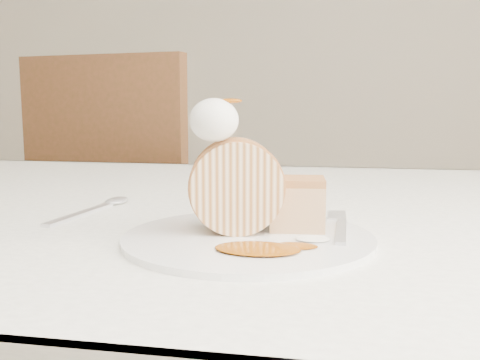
# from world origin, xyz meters

# --- Properties ---
(table) EXTENTS (1.40, 0.90, 0.75)m
(table) POSITION_xyz_m (0.00, 0.20, 0.66)
(table) COLOR white
(table) RESTS_ON ground
(chair_far) EXTENTS (0.54, 0.54, 1.01)m
(chair_far) POSITION_xyz_m (-0.49, 0.95, 0.58)
(chair_far) COLOR brown
(chair_far) RESTS_ON ground
(plate) EXTENTS (0.26, 0.26, 0.01)m
(plate) POSITION_xyz_m (0.03, -0.01, 0.75)
(plate) COLOR white
(plate) RESTS_ON table
(roulade_slice) EXTENTS (0.10, 0.07, 0.09)m
(roulade_slice) POSITION_xyz_m (0.02, 0.01, 0.80)
(roulade_slice) COLOR beige
(roulade_slice) RESTS_ON plate
(cake_chunk) EXTENTS (0.06, 0.05, 0.05)m
(cake_chunk) POSITION_xyz_m (0.08, 0.03, 0.78)
(cake_chunk) COLOR #B07142
(cake_chunk) RESTS_ON plate
(whipped_cream) EXTENTS (0.05, 0.05, 0.04)m
(whipped_cream) POSITION_xyz_m (-0.00, -0.01, 0.87)
(whipped_cream) COLOR white
(whipped_cream) RESTS_ON roulade_slice
(caramel_drizzle) EXTENTS (0.02, 0.02, 0.01)m
(caramel_drizzle) POSITION_xyz_m (0.01, 0.00, 0.89)
(caramel_drizzle) COLOR #8B4105
(caramel_drizzle) RESTS_ON whipped_cream
(caramel_pool) EXTENTS (0.08, 0.06, 0.00)m
(caramel_pool) POSITION_xyz_m (0.05, -0.06, 0.76)
(caramel_pool) COLOR #8B4105
(caramel_pool) RESTS_ON plate
(fork) EXTENTS (0.02, 0.14, 0.00)m
(fork) POSITION_xyz_m (0.12, 0.02, 0.76)
(fork) COLOR silver
(fork) RESTS_ON plate
(spoon) EXTENTS (0.04, 0.16, 0.00)m
(spoon) POSITION_xyz_m (-0.19, 0.08, 0.75)
(spoon) COLOR silver
(spoon) RESTS_ON table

